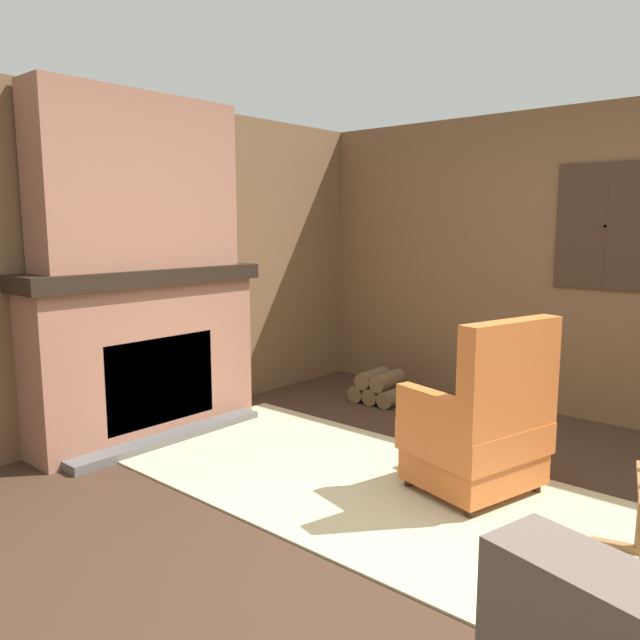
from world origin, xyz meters
TOP-DOWN VIEW (x-y plane):
  - ground_plane at (0.00, 0.00)m, footprint 14.00×14.00m
  - wood_panel_wall_left at (-2.46, 0.00)m, footprint 0.06×5.45m
  - wood_panel_wall_back at (0.00, 2.45)m, footprint 5.45×0.09m
  - fireplace_hearth at (-2.23, 0.00)m, footprint 0.58×1.78m
  - chimney_breast at (-2.24, 0.00)m, footprint 0.32×1.48m
  - area_rug at (-0.37, 0.30)m, footprint 3.56×1.53m
  - armchair at (0.04, 0.64)m, footprint 0.74×0.81m
  - firewood_stack at (-1.45, 1.78)m, footprint 0.46×0.38m
  - oil_lamp_vase at (-2.28, -0.54)m, footprint 0.12×0.12m
  - storage_case at (-2.28, 0.12)m, footprint 0.15×0.26m

SIDE VIEW (x-z plane):
  - ground_plane at x=0.00m, z-range 0.00..0.00m
  - area_rug at x=-0.37m, z-range 0.00..0.01m
  - firewood_stack at x=-1.45m, z-range -0.01..0.26m
  - armchair at x=0.04m, z-range -0.14..0.88m
  - fireplace_hearth at x=-2.23m, z-range 0.00..1.20m
  - wood_panel_wall_left at x=-2.46m, z-range 0.00..2.40m
  - wood_panel_wall_back at x=0.00m, z-range 0.01..2.41m
  - storage_case at x=-2.28m, z-range 1.21..1.36m
  - oil_lamp_vase at x=-2.28m, z-range 1.17..1.40m
  - chimney_breast at x=-2.24m, z-range 1.21..2.38m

